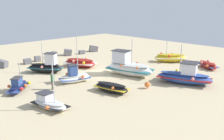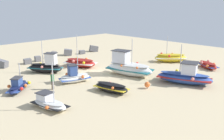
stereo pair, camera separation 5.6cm
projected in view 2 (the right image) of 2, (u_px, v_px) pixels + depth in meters
The scene contains 14 objects.
ground_plane at pixel (94, 73), 29.66m from camera, with size 55.36×55.36×0.00m, color #C6B289.
fishing_boat_0 at pixel (128, 67), 28.55m from camera, with size 3.07×5.70×4.19m.
fishing_boat_1 at pixel (46, 66), 29.66m from camera, with size 3.40×4.12×3.69m.
fishing_boat_2 at pixel (185, 76), 25.68m from camera, with size 3.91×5.81×4.00m.
fishing_boat_3 at pixel (111, 88), 23.20m from camera, with size 1.87×3.55×0.87m.
fishing_boat_4 at pixel (18, 86), 23.55m from camera, with size 3.16×3.07×2.51m.
fishing_boat_5 at pixel (80, 63), 32.35m from camera, with size 3.18×4.48×4.04m.
fishing_boat_6 at pixel (208, 65), 31.66m from camera, with size 2.55×3.38×0.88m.
fishing_boat_7 at pixel (171, 58), 35.04m from camera, with size 4.13×4.21×3.51m.
fishing_boat_8 at pixel (75, 77), 26.07m from camera, with size 3.44×2.03×3.26m.
fishing_boat_9 at pixel (49, 103), 19.75m from camera, with size 1.92×3.43×3.81m.
person_walking at pixel (52, 80), 23.87m from camera, with size 0.32×0.32×1.64m.
breakwater_rocks at pixel (50, 56), 37.09m from camera, with size 19.60×2.64×1.30m.
mooring_buoy_0 at pixel (147, 85), 24.25m from camera, with size 0.54×0.54×0.66m.
Camera 2 is at (-18.50, -21.91, 7.89)m, focal length 41.30 mm.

